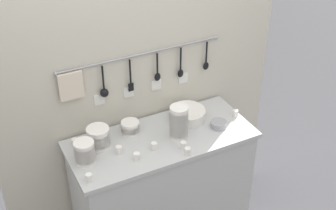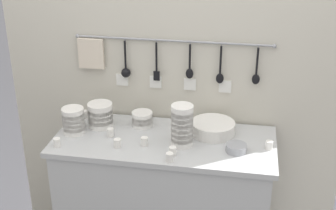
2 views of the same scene
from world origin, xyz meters
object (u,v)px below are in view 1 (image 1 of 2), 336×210
object	(u,v)px
plate_stack	(187,114)
cup_front_left	(154,146)
cup_back_left	(119,150)
bowl_stack_nested_right	(85,152)
cup_centre	(235,113)
cup_edge_far	(137,156)
cup_front_right	(75,142)
bowl_stack_back_corner	(130,127)
cup_by_caddy	(183,145)
cup_beside_plates	(188,151)
steel_mixing_bowl	(219,124)
bowl_stack_tall_left	(179,122)
cup_edge_near	(89,178)
bowl_stack_wide_centre	(98,138)

from	to	relation	value
plate_stack	cup_front_left	distance (m)	0.40
cup_back_left	cup_front_left	world-z (taller)	same
bowl_stack_nested_right	cup_centre	size ratio (longest dim) A/B	3.20
cup_edge_far	cup_front_right	size ratio (longest dim) A/B	1.00
bowl_stack_back_corner	cup_edge_far	xyz separation A→B (m)	(-0.07, -0.27, -0.02)
cup_by_caddy	cup_beside_plates	xyz separation A→B (m)	(-0.00, -0.06, 0.00)
steel_mixing_bowl	cup_back_left	bearing A→B (deg)	176.33
bowl_stack_tall_left	cup_front_left	world-z (taller)	bowl_stack_tall_left
cup_front_left	cup_back_left	bearing A→B (deg)	162.38
cup_edge_near	cup_back_left	distance (m)	0.30
bowl_stack_tall_left	cup_centre	distance (m)	0.47
bowl_stack_wide_centre	bowl_stack_tall_left	distance (m)	0.52
bowl_stack_back_corner	cup_centre	bearing A→B (deg)	-11.74
steel_mixing_bowl	bowl_stack_back_corner	bearing A→B (deg)	159.72
bowl_stack_nested_right	cup_edge_far	bearing A→B (deg)	-22.16
bowl_stack_back_corner	cup_by_caddy	world-z (taller)	bowl_stack_back_corner
bowl_stack_back_corner	cup_edge_far	size ratio (longest dim) A/B	2.51
steel_mixing_bowl	cup_edge_far	xyz separation A→B (m)	(-0.63, -0.07, 0.00)
bowl_stack_nested_right	cup_front_left	bearing A→B (deg)	-9.71
bowl_stack_wide_centre	bowl_stack_back_corner	distance (m)	0.24
cup_edge_near	cup_front_right	size ratio (longest dim) A/B	1.00
cup_front_right	cup_back_left	bearing A→B (deg)	-42.01
steel_mixing_bowl	cup_front_left	size ratio (longest dim) A/B	2.34
bowl_stack_tall_left	cup_front_left	xyz separation A→B (m)	(-0.20, -0.04, -0.09)
steel_mixing_bowl	cup_edge_near	world-z (taller)	cup_edge_near
bowl_stack_nested_right	cup_beside_plates	xyz separation A→B (m)	(0.59, -0.21, -0.05)
cup_edge_near	cup_by_caddy	size ratio (longest dim) A/B	1.00
bowl_stack_nested_right	cup_beside_plates	world-z (taller)	bowl_stack_nested_right
cup_edge_far	steel_mixing_bowl	bearing A→B (deg)	5.98
steel_mixing_bowl	plate_stack	bearing A→B (deg)	127.84
bowl_stack_tall_left	bowl_stack_nested_right	bearing A→B (deg)	177.15
cup_centre	cup_front_right	bearing A→B (deg)	170.13
bowl_stack_back_corner	cup_centre	distance (m)	0.74
cup_edge_near	cup_front_left	xyz separation A→B (m)	(0.46, 0.09, 0.00)
bowl_stack_tall_left	cup_front_right	distance (m)	0.67
cup_by_caddy	cup_front_right	xyz separation A→B (m)	(-0.60, 0.34, 0.00)
bowl_stack_tall_left	cup_front_right	xyz separation A→B (m)	(-0.63, 0.22, -0.09)
bowl_stack_nested_right	cup_back_left	bearing A→B (deg)	-1.57
bowl_stack_tall_left	cup_front_right	world-z (taller)	bowl_stack_tall_left
bowl_stack_tall_left	cup_front_right	size ratio (longest dim) A/B	4.90
cup_back_left	cup_centre	bearing A→B (deg)	0.61
bowl_stack_back_corner	plate_stack	bearing A→B (deg)	-3.52
cup_centre	plate_stack	bearing A→B (deg)	158.02
cup_beside_plates	bowl_stack_nested_right	bearing A→B (deg)	160.04
steel_mixing_bowl	cup_edge_near	bearing A→B (deg)	-173.09
plate_stack	cup_front_right	distance (m)	0.78
cup_edge_near	bowl_stack_back_corner	bearing A→B (deg)	38.93
cup_edge_near	cup_front_right	xyz separation A→B (m)	(0.03, 0.36, 0.00)
plate_stack	bowl_stack_nested_right	bearing A→B (deg)	-170.59
cup_edge_near	cup_centre	bearing A→B (deg)	8.60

